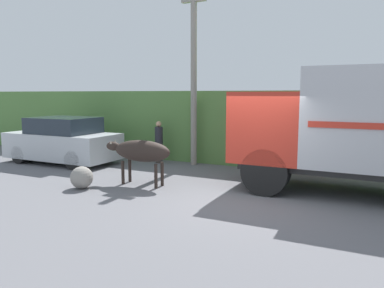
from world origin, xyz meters
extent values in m
plane|color=slate|center=(0.00, 0.00, 0.00)|extent=(60.00, 60.00, 0.00)
cube|color=#568442|center=(0.00, 6.44, 1.33)|extent=(32.00, 5.29, 2.66)
cube|color=#C6B793|center=(-6.83, 5.38, 1.21)|extent=(4.27, 2.40, 2.41)
cube|color=#4C4742|center=(-6.83, 5.38, 2.49)|extent=(4.57, 2.70, 0.16)
cube|color=#2D2D2D|center=(2.33, 1.56, 0.69)|extent=(5.57, 1.92, 0.18)
cube|color=red|center=(0.21, 1.56, 1.69)|extent=(1.82, 2.40, 1.83)
cube|color=#232D38|center=(-0.72, 1.56, 2.02)|extent=(0.04, 2.04, 0.64)
cylinder|color=black|center=(0.30, 0.63, 0.60)|extent=(1.20, 0.53, 1.20)
ellipsoid|color=#2D231E|center=(-3.08, 0.07, 0.97)|extent=(1.77, 0.60, 0.60)
ellipsoid|color=#2D231E|center=(-4.08, 0.07, 1.05)|extent=(0.45, 0.26, 0.26)
cone|color=#B7AD93|center=(-4.08, -0.03, 1.18)|extent=(0.06, 0.06, 0.11)
cone|color=#B7AD93|center=(-4.08, 0.17, 1.18)|extent=(0.06, 0.06, 0.11)
cylinder|color=#2D231E|center=(-3.63, -0.10, 0.33)|extent=(0.09, 0.09, 0.67)
cylinder|color=#2D231E|center=(-3.63, 0.23, 0.33)|extent=(0.09, 0.09, 0.67)
cylinder|color=#2D231E|center=(-2.53, -0.10, 0.33)|extent=(0.09, 0.09, 0.67)
cylinder|color=#2D231E|center=(-2.53, 0.23, 0.33)|extent=(0.09, 0.09, 0.67)
cube|color=silver|center=(-7.69, 1.66, 0.65)|extent=(4.26, 1.88, 0.93)
cube|color=#232D38|center=(-7.58, 1.66, 1.40)|extent=(2.34, 1.73, 0.58)
cylinder|color=black|center=(-9.00, 0.87, 0.33)|extent=(0.66, 0.30, 0.66)
cylinder|color=black|center=(-6.37, 0.87, 0.33)|extent=(0.66, 0.30, 0.66)
cube|color=#38332D|center=(-4.42, 3.19, 0.36)|extent=(0.30, 0.26, 0.72)
cylinder|color=#26262D|center=(-4.42, 3.19, 1.03)|extent=(0.39, 0.39, 0.63)
sphere|color=tan|center=(-4.42, 3.19, 1.45)|extent=(0.21, 0.21, 0.21)
cylinder|color=gray|center=(-3.12, 3.46, 3.26)|extent=(0.22, 0.22, 6.52)
cube|color=gray|center=(-3.12, 3.46, 5.73)|extent=(0.90, 0.18, 0.10)
sphere|color=gray|center=(-4.33, -1.00, 0.30)|extent=(0.61, 0.61, 0.61)
camera|label=1|loc=(2.73, -8.57, 2.55)|focal=35.00mm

